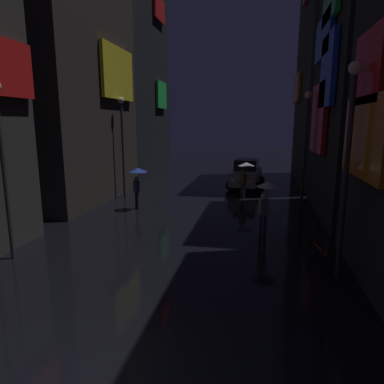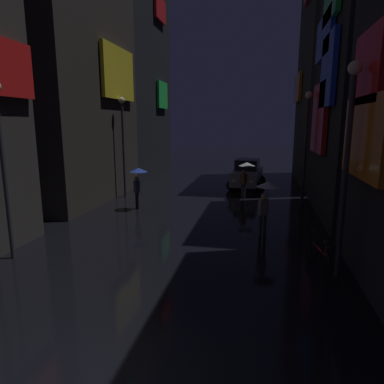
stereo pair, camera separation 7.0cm
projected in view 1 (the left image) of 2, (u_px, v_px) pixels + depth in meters
building_left_mid at (67, 19)px, 17.91m from camera, size 4.25×9.00×19.28m
building_left_far at (130, 63)px, 26.62m from camera, size 4.25×8.80×17.73m
building_right_mid at (375, 66)px, 14.76m from camera, size 4.25×7.11×13.38m
building_right_far at (334, 47)px, 23.68m from camera, size 4.25×8.77×18.85m
pedestrian_near_crossing_clear at (267, 194)px, 12.98m from camera, size 0.90×0.90×2.12m
pedestrian_far_right_blue at (138, 177)px, 17.00m from camera, size 0.90×0.90×2.12m
pedestrian_midstreet_left_clear at (245, 170)px, 19.38m from camera, size 0.90×0.90×2.12m
bicycle_parked_at_storefront at (319, 253)px, 10.45m from camera, size 0.37×1.80×0.96m
car_distant at (246, 174)px, 23.02m from camera, size 2.52×4.27×1.92m
streetlamp_left_far at (123, 136)px, 19.47m from camera, size 0.36×0.36×5.72m
streetlamp_right_far at (306, 136)px, 17.57m from camera, size 0.36×0.36×5.86m
streetlamp_left_near at (2, 151)px, 10.38m from camera, size 0.36×0.36×5.53m
streetlamp_right_near at (348, 149)px, 9.06m from camera, size 0.36×0.36×5.85m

